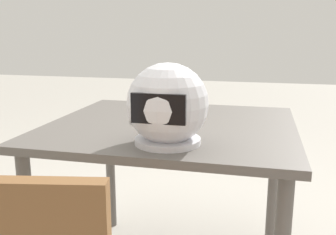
% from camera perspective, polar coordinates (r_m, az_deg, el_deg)
% --- Properties ---
extents(dining_table, '(1.00, 0.90, 0.72)m').
position_cam_1_polar(dining_table, '(1.61, 0.48, -3.94)').
color(dining_table, '#5B5651').
rests_on(dining_table, ground).
extents(pizza_plate, '(0.29, 0.29, 0.01)m').
position_cam_1_polar(pizza_plate, '(1.63, -0.47, -0.30)').
color(pizza_plate, white).
rests_on(pizza_plate, dining_table).
extents(pizza, '(0.23, 0.23, 0.05)m').
position_cam_1_polar(pizza, '(1.63, -0.43, 0.39)').
color(pizza, tan).
rests_on(pizza, pizza_plate).
extents(motorcycle_helmet, '(0.28, 0.28, 0.28)m').
position_cam_1_polar(motorcycle_helmet, '(1.28, -0.07, 1.79)').
color(motorcycle_helmet, silver).
rests_on(motorcycle_helmet, dining_table).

